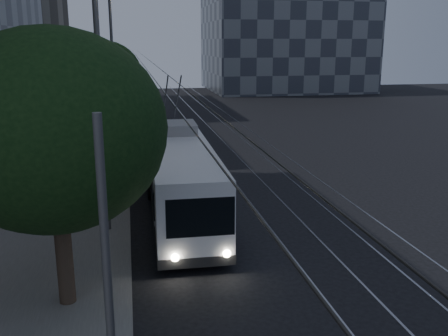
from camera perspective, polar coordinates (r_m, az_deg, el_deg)
name	(u,v)px	position (r m, az deg, el deg)	size (l,w,h in m)	color
ground	(263,229)	(19.28, 4.51, -7.02)	(120.00, 120.00, 0.00)	black
sidewalk	(94,138)	(38.03, -14.69, 3.33)	(5.00, 90.00, 0.15)	slate
tram_rails	(227,134)	(38.65, 0.29, 3.87)	(4.52, 90.00, 0.02)	#94949C
overhead_wires	(126,91)	(37.47, -11.12, 8.62)	(2.23, 90.00, 6.00)	black
building_distant_right	(285,6)	(75.99, 7.02, 17.95)	(22.00, 18.00, 24.00)	#383C47
trolleybus	(181,178)	(20.42, -4.99, -1.11)	(2.65, 11.59, 5.63)	silver
pickup_silver	(152,160)	(27.28, -8.27, 0.91)	(2.49, 5.40, 1.50)	#A9ADB1
car_white_a	(151,131)	(36.88, -8.29, 4.24)	(1.55, 3.84, 1.31)	silver
car_white_b	(154,129)	(37.37, -7.97, 4.49)	(2.03, 4.99, 1.45)	silver
car_white_c	(155,118)	(42.32, -7.86, 5.69)	(1.62, 4.65, 1.53)	silver
car_white_d	(136,112)	(47.23, -10.03, 6.33)	(1.51, 3.74, 1.28)	#ADADB2
tree_0	(54,131)	(13.10, -18.89, 4.04)	(5.66, 5.66, 7.39)	black
tree_1	(90,112)	(22.55, -15.04, 6.24)	(4.31, 4.31, 5.98)	black
tree_2	(99,81)	(30.82, -14.09, 9.61)	(5.10, 5.10, 7.02)	black
tree_3	(104,75)	(38.03, -13.54, 10.31)	(5.48, 5.48, 7.09)	black
tree_4	(108,71)	(45.81, -13.13, 10.71)	(5.14, 5.14, 6.76)	black
tree_5	(105,67)	(53.39, -13.40, 11.16)	(5.00, 5.00, 6.71)	black
streetlamp_near	(111,70)	(18.13, -12.77, 10.89)	(2.42, 0.44, 10.00)	#565658
streetlamp_far	(118,51)	(36.57, -11.99, 12.93)	(2.53, 0.44, 10.54)	#565658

